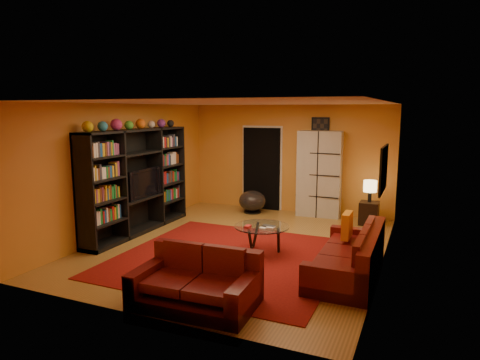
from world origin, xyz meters
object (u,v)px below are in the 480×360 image
at_px(bowl_chair, 252,201).
at_px(sofa, 353,257).
at_px(entertainment_unit, 137,181).
at_px(tv, 141,183).
at_px(loveseat, 198,282).
at_px(storage_cabinet, 319,174).
at_px(side_table, 369,213).
at_px(coffee_table, 262,229).
at_px(table_lamp, 370,187).

bearing_deg(bowl_chair, sofa, -47.10).
relative_size(entertainment_unit, tv, 2.95).
bearing_deg(tv, sofa, -99.08).
bearing_deg(sofa, entertainment_unit, 171.53).
relative_size(loveseat, storage_cabinet, 0.79).
relative_size(entertainment_unit, loveseat, 1.90).
distance_m(bowl_chair, side_table, 2.74).
bearing_deg(sofa, loveseat, -133.71).
bearing_deg(side_table, coffee_table, -118.81).
height_order(tv, storage_cabinet, storage_cabinet).
distance_m(sofa, table_lamp, 3.17).
distance_m(sofa, side_table, 3.12).
xyz_separation_m(coffee_table, table_lamp, (1.48, 2.70, 0.40)).
distance_m(entertainment_unit, storage_cabinet, 4.16).
xyz_separation_m(bowl_chair, side_table, (2.73, 0.02, -0.04)).
height_order(coffee_table, table_lamp, table_lamp).
relative_size(storage_cabinet, bowl_chair, 3.04).
relative_size(tv, sofa, 0.47).
height_order(storage_cabinet, bowl_chair, storage_cabinet).
relative_size(sofa, coffee_table, 2.29).
distance_m(loveseat, storage_cabinet, 5.28).
xyz_separation_m(coffee_table, bowl_chair, (-1.25, 2.68, -0.15)).
relative_size(loveseat, table_lamp, 3.34).
xyz_separation_m(tv, bowl_chair, (1.48, 2.40, -0.72)).
height_order(sofa, side_table, sofa).
bearing_deg(entertainment_unit, side_table, 30.01).
bearing_deg(coffee_table, entertainment_unit, 175.24).
xyz_separation_m(tv, coffee_table, (2.73, -0.28, -0.58)).
height_order(loveseat, storage_cabinet, storage_cabinet).
bearing_deg(tv, bowl_chair, -31.71).
relative_size(entertainment_unit, sofa, 1.37).
xyz_separation_m(entertainment_unit, side_table, (4.27, 2.47, -0.80)).
xyz_separation_m(sofa, loveseat, (-1.68, -1.77, -0.00)).
height_order(bowl_chair, table_lamp, table_lamp).
bearing_deg(loveseat, tv, 45.04).
height_order(entertainment_unit, side_table, entertainment_unit).
distance_m(storage_cabinet, table_lamp, 1.25).
distance_m(tv, bowl_chair, 2.91).
relative_size(sofa, storage_cabinet, 1.09).
distance_m(tv, loveseat, 3.71).
xyz_separation_m(entertainment_unit, tv, (0.05, 0.05, -0.04)).
height_order(sofa, loveseat, same).
distance_m(entertainment_unit, table_lamp, 4.93).
height_order(entertainment_unit, bowl_chair, entertainment_unit).
xyz_separation_m(loveseat, table_lamp, (1.54, 4.88, 0.55)).
bearing_deg(entertainment_unit, loveseat, -41.51).
bearing_deg(bowl_chair, entertainment_unit, -122.05).
relative_size(bowl_chair, side_table, 1.32).
xyz_separation_m(storage_cabinet, bowl_chair, (-1.54, -0.35, -0.71)).
height_order(tv, loveseat, tv).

